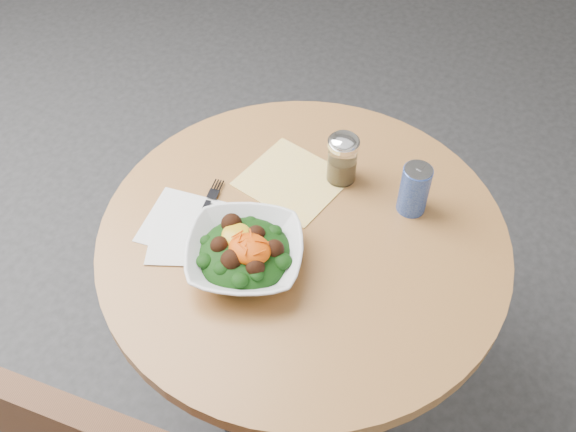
% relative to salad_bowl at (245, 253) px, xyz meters
% --- Properties ---
extents(ground, '(6.00, 6.00, 0.00)m').
position_rel_salad_bowl_xyz_m(ground, '(0.07, 0.13, -0.78)').
color(ground, '#2A2A2C').
rests_on(ground, ground).
extents(table, '(0.90, 0.90, 0.75)m').
position_rel_salad_bowl_xyz_m(table, '(0.07, 0.13, -0.23)').
color(table, black).
rests_on(table, ground).
extents(cloth_napkin, '(0.25, 0.24, 0.00)m').
position_rel_salad_bowl_xyz_m(cloth_napkin, '(-0.02, 0.26, -0.03)').
color(cloth_napkin, '#FFB70D').
rests_on(cloth_napkin, table).
extents(paper_napkins, '(0.24, 0.23, 0.00)m').
position_rel_salad_bowl_xyz_m(paper_napkins, '(-0.16, 0.02, -0.03)').
color(paper_napkins, white).
rests_on(paper_napkins, table).
extents(salad_bowl, '(0.32, 0.32, 0.09)m').
position_rel_salad_bowl_xyz_m(salad_bowl, '(0.00, 0.00, 0.00)').
color(salad_bowl, silver).
rests_on(salad_bowl, table).
extents(fork, '(0.05, 0.19, 0.00)m').
position_rel_salad_bowl_xyz_m(fork, '(-0.15, 0.09, -0.03)').
color(fork, black).
rests_on(fork, table).
extents(spice_shaker, '(0.07, 0.07, 0.13)m').
position_rel_salad_bowl_xyz_m(spice_shaker, '(0.07, 0.32, 0.03)').
color(spice_shaker, silver).
rests_on(spice_shaker, table).
extents(beverage_can, '(0.07, 0.07, 0.13)m').
position_rel_salad_bowl_xyz_m(beverage_can, '(0.25, 0.31, 0.03)').
color(beverage_can, '#0D2694').
rests_on(beverage_can, table).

